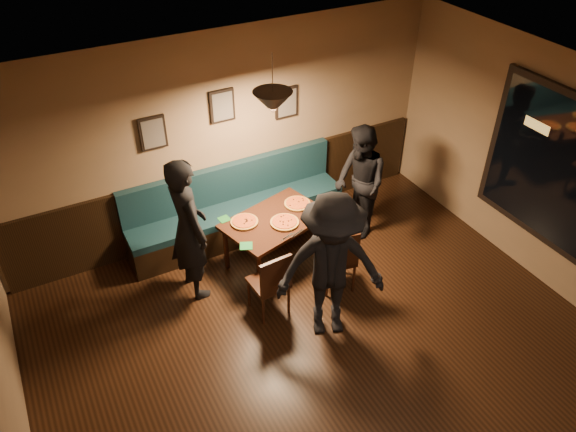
% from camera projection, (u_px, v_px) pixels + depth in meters
% --- Properties ---
extents(floor, '(7.00, 7.00, 0.00)m').
position_uv_depth(floor, '(371.00, 413.00, 5.47)').
color(floor, black).
rests_on(floor, ground).
extents(ceiling, '(7.00, 7.00, 0.00)m').
position_uv_depth(ceiling, '(407.00, 172.00, 3.81)').
color(ceiling, silver).
rests_on(ceiling, ground).
extents(wall_back, '(6.00, 0.00, 6.00)m').
position_uv_depth(wall_back, '(224.00, 137.00, 7.12)').
color(wall_back, '#8C704F').
rests_on(wall_back, ground).
extents(wainscot, '(5.88, 0.06, 1.00)m').
position_uv_depth(wainscot, '(229.00, 196.00, 7.64)').
color(wainscot, black).
rests_on(wainscot, ground).
extents(booth_bench, '(3.00, 0.60, 1.00)m').
position_uv_depth(booth_bench, '(237.00, 206.00, 7.44)').
color(booth_bench, '#0F232D').
rests_on(booth_bench, ground).
extents(picture_left, '(0.32, 0.04, 0.42)m').
position_uv_depth(picture_left, '(153.00, 133.00, 6.58)').
color(picture_left, black).
rests_on(picture_left, wall_back).
extents(picture_center, '(0.32, 0.04, 0.42)m').
position_uv_depth(picture_center, '(222.00, 106.00, 6.83)').
color(picture_center, black).
rests_on(picture_center, wall_back).
extents(picture_right, '(0.32, 0.04, 0.42)m').
position_uv_depth(picture_right, '(286.00, 102.00, 7.26)').
color(picture_right, black).
rests_on(picture_right, wall_back).
extents(pendant_lamp, '(0.44, 0.44, 0.25)m').
position_uv_depth(pendant_lamp, '(273.00, 102.00, 5.98)').
color(pendant_lamp, black).
rests_on(pendant_lamp, ceiling).
extents(dining_table, '(1.42, 1.11, 0.67)m').
position_uv_depth(dining_table, '(275.00, 240.00, 7.12)').
color(dining_table, black).
rests_on(dining_table, floor).
extents(chair_near_left, '(0.42, 0.42, 0.90)m').
position_uv_depth(chair_near_left, '(268.00, 281.00, 6.34)').
color(chair_near_left, black).
rests_on(chair_near_left, floor).
extents(chair_near_right, '(0.48, 0.48, 0.91)m').
position_uv_depth(chair_near_right, '(337.00, 256.00, 6.68)').
color(chair_near_right, black).
rests_on(chair_near_right, floor).
extents(diner_left, '(0.49, 0.70, 1.84)m').
position_uv_depth(diner_left, '(189.00, 229.00, 6.35)').
color(diner_left, black).
rests_on(diner_left, floor).
extents(diner_right, '(0.68, 0.84, 1.60)m').
position_uv_depth(diner_right, '(360.00, 183.00, 7.36)').
color(diner_right, black).
rests_on(diner_right, floor).
extents(diner_front, '(1.34, 1.06, 1.81)m').
position_uv_depth(diner_front, '(331.00, 268.00, 5.84)').
color(diner_front, black).
rests_on(diner_front, floor).
extents(pizza_a, '(0.37, 0.37, 0.04)m').
position_uv_depth(pizza_a, '(244.00, 222.00, 6.84)').
color(pizza_a, orange).
rests_on(pizza_a, dining_table).
extents(pizza_b, '(0.43, 0.43, 0.04)m').
position_uv_depth(pizza_b, '(285.00, 222.00, 6.83)').
color(pizza_b, '#C17E24').
rests_on(pizza_b, dining_table).
extents(pizza_c, '(0.42, 0.42, 0.04)m').
position_uv_depth(pizza_c, '(297.00, 204.00, 7.16)').
color(pizza_c, '#C06224').
rests_on(pizza_c, dining_table).
extents(soda_glass, '(0.09, 0.09, 0.14)m').
position_uv_depth(soda_glass, '(326.00, 212.00, 6.92)').
color(soda_glass, black).
rests_on(soda_glass, dining_table).
extents(tabasco_bottle, '(0.03, 0.03, 0.11)m').
position_uv_depth(tabasco_bottle, '(315.00, 205.00, 7.07)').
color(tabasco_bottle, '#AA0517').
rests_on(tabasco_bottle, dining_table).
extents(napkin_a, '(0.15, 0.15, 0.01)m').
position_uv_depth(napkin_a, '(224.00, 219.00, 6.92)').
color(napkin_a, '#1B6727').
rests_on(napkin_a, dining_table).
extents(napkin_b, '(0.19, 0.19, 0.01)m').
position_uv_depth(napkin_b, '(246.00, 246.00, 6.49)').
color(napkin_b, '#1F7535').
rests_on(napkin_b, dining_table).
extents(cutlery_set, '(0.19, 0.08, 0.00)m').
position_uv_depth(cutlery_set, '(292.00, 235.00, 6.66)').
color(cutlery_set, silver).
rests_on(cutlery_set, dining_table).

